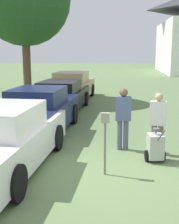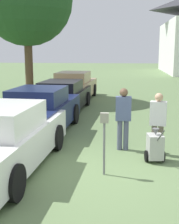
{
  "view_description": "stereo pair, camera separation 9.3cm",
  "coord_description": "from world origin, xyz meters",
  "px_view_note": "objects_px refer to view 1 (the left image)",
  "views": [
    {
      "loc": [
        0.4,
        -6.58,
        2.72
      ],
      "look_at": [
        -0.4,
        1.51,
        1.1
      ],
      "focal_mm": 50.0,
      "sensor_mm": 36.0,
      "label": 1
    },
    {
      "loc": [
        0.49,
        -6.57,
        2.72
      ],
      "look_at": [
        -0.4,
        1.51,
        1.1
      ],
      "focal_mm": 50.0,
      "sensor_mm": 36.0,
      "label": 2
    }
  ],
  "objects_px": {
    "parked_car_tan": "(72,87)",
    "equipment_cart": "(155,146)",
    "person_worker": "(123,115)",
    "person_supervisor": "(158,120)",
    "parking_meter": "(105,132)",
    "parked_car_navy": "(40,112)",
    "parked_car_white": "(3,140)",
    "parked_car_black": "(61,97)"
  },
  "relations": [
    {
      "from": "equipment_cart",
      "to": "parked_car_white",
      "type": "bearing_deg",
      "value": -174.25
    },
    {
      "from": "parked_car_navy",
      "to": "equipment_cart",
      "type": "xyz_separation_m",
      "value": [
        3.53,
        -2.39,
        -0.32
      ]
    },
    {
      "from": "parked_car_black",
      "to": "parking_meter",
      "type": "relative_size",
      "value": 3.83
    },
    {
      "from": "parked_car_tan",
      "to": "equipment_cart",
      "type": "distance_m",
      "value": 10.07
    },
    {
      "from": "parking_meter",
      "to": "person_worker",
      "type": "xyz_separation_m",
      "value": [
        0.4,
        1.82,
        0.01
      ]
    },
    {
      "from": "parked_car_white",
      "to": "parked_car_navy",
      "type": "bearing_deg",
      "value": 92.58
    },
    {
      "from": "person_worker",
      "to": "equipment_cart",
      "type": "bearing_deg",
      "value": 132.05
    },
    {
      "from": "parked_car_navy",
      "to": "equipment_cart",
      "type": "distance_m",
      "value": 4.28
    },
    {
      "from": "person_supervisor",
      "to": "person_worker",
      "type": "bearing_deg",
      "value": -8.17
    },
    {
      "from": "parked_car_tan",
      "to": "person_worker",
      "type": "height_order",
      "value": "person_worker"
    },
    {
      "from": "parked_car_white",
      "to": "equipment_cart",
      "type": "relative_size",
      "value": 4.96
    },
    {
      "from": "parked_car_black",
      "to": "person_supervisor",
      "type": "bearing_deg",
      "value": -54.08
    },
    {
      "from": "parking_meter",
      "to": "equipment_cart",
      "type": "xyz_separation_m",
      "value": [
        1.2,
        0.97,
        -0.59
      ]
    },
    {
      "from": "equipment_cart",
      "to": "person_supervisor",
      "type": "bearing_deg",
      "value": 71.39
    },
    {
      "from": "parked_car_black",
      "to": "parking_meter",
      "type": "xyz_separation_m",
      "value": [
        2.34,
        -7.05,
        0.32
      ]
    },
    {
      "from": "parked_car_white",
      "to": "parked_car_black",
      "type": "distance_m",
      "value": 6.95
    },
    {
      "from": "person_worker",
      "to": "person_supervisor",
      "type": "height_order",
      "value": "person_worker"
    },
    {
      "from": "person_worker",
      "to": "person_supervisor",
      "type": "bearing_deg",
      "value": 160.74
    },
    {
      "from": "person_supervisor",
      "to": "equipment_cart",
      "type": "xyz_separation_m",
      "value": [
        -0.1,
        -0.56,
        -0.54
      ]
    },
    {
      "from": "parked_car_white",
      "to": "parked_car_navy",
      "type": "height_order",
      "value": "same"
    },
    {
      "from": "person_worker",
      "to": "equipment_cart",
      "type": "distance_m",
      "value": 1.31
    },
    {
      "from": "parking_meter",
      "to": "parked_car_tan",
      "type": "bearing_deg",
      "value": 102.68
    },
    {
      "from": "person_supervisor",
      "to": "parking_meter",
      "type": "bearing_deg",
      "value": 59.72
    },
    {
      "from": "parked_car_tan",
      "to": "person_supervisor",
      "type": "relative_size",
      "value": 3.26
    },
    {
      "from": "parked_car_black",
      "to": "equipment_cart",
      "type": "xyz_separation_m",
      "value": [
        3.53,
        -6.09,
        -0.27
      ]
    },
    {
      "from": "parked_car_white",
      "to": "parking_meter",
      "type": "relative_size",
      "value": 3.55
    },
    {
      "from": "parked_car_navy",
      "to": "person_supervisor",
      "type": "xyz_separation_m",
      "value": [
        3.64,
        -1.84,
        0.22
      ]
    },
    {
      "from": "parked_car_navy",
      "to": "parking_meter",
      "type": "bearing_deg",
      "value": -52.57
    },
    {
      "from": "parking_meter",
      "to": "person_supervisor",
      "type": "distance_m",
      "value": 2.0
    },
    {
      "from": "parked_car_black",
      "to": "person_supervisor",
      "type": "distance_m",
      "value": 6.63
    },
    {
      "from": "parked_car_white",
      "to": "equipment_cart",
      "type": "bearing_deg",
      "value": 16.27
    },
    {
      "from": "parked_car_black",
      "to": "person_supervisor",
      "type": "height_order",
      "value": "person_supervisor"
    },
    {
      "from": "parked_car_tan",
      "to": "person_worker",
      "type": "xyz_separation_m",
      "value": [
        2.74,
        -8.57,
        0.26
      ]
    },
    {
      "from": "parked_car_navy",
      "to": "person_worker",
      "type": "relative_size",
      "value": 2.75
    },
    {
      "from": "parking_meter",
      "to": "equipment_cart",
      "type": "distance_m",
      "value": 1.65
    },
    {
      "from": "parked_car_white",
      "to": "person_supervisor",
      "type": "relative_size",
      "value": 3.03
    },
    {
      "from": "parked_car_tan",
      "to": "equipment_cart",
      "type": "xyz_separation_m",
      "value": [
        3.53,
        -9.42,
        -0.34
      ]
    },
    {
      "from": "parked_car_tan",
      "to": "equipment_cart",
      "type": "bearing_deg",
      "value": -66.86
    },
    {
      "from": "parked_car_white",
      "to": "person_worker",
      "type": "bearing_deg",
      "value": 34.67
    },
    {
      "from": "equipment_cart",
      "to": "person_worker",
      "type": "bearing_deg",
      "value": 124.94
    },
    {
      "from": "person_supervisor",
      "to": "parked_car_white",
      "type": "bearing_deg",
      "value": 31.54
    },
    {
      "from": "person_worker",
      "to": "person_supervisor",
      "type": "distance_m",
      "value": 0.95
    }
  ]
}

